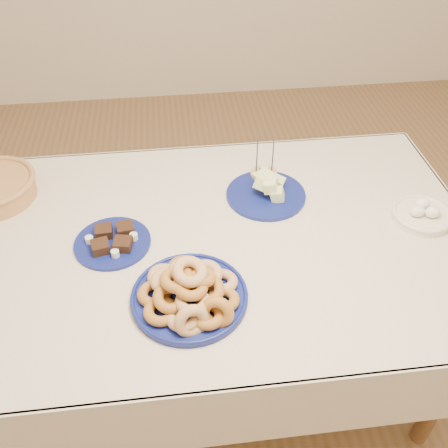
{
  "coord_description": "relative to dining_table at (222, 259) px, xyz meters",
  "views": [
    {
      "loc": [
        -0.14,
        -1.19,
        1.86
      ],
      "look_at": [
        0.0,
        -0.05,
        0.85
      ],
      "focal_mm": 40.0,
      "sensor_mm": 36.0,
      "label": 1
    }
  ],
  "objects": [
    {
      "name": "ground",
      "position": [
        0.0,
        0.0,
        -0.64
      ],
      "size": [
        5.0,
        5.0,
        0.0
      ],
      "primitive_type": "plane",
      "color": "brown",
      "rests_on": "ground"
    },
    {
      "name": "dining_table",
      "position": [
        0.0,
        0.0,
        0.0
      ],
      "size": [
        1.71,
        1.11,
        0.75
      ],
      "color": "brown",
      "rests_on": "ground"
    },
    {
      "name": "donut_platter",
      "position": [
        -0.12,
        -0.26,
        0.15
      ],
      "size": [
        0.38,
        0.38,
        0.15
      ],
      "rotation": [
        0.0,
        0.0,
        0.14
      ],
      "color": "navy",
      "rests_on": "dining_table"
    },
    {
      "name": "melon_plate",
      "position": [
        0.18,
        0.19,
        0.14
      ],
      "size": [
        0.32,
        0.32,
        0.1
      ],
      "rotation": [
        0.0,
        0.0,
        0.13
      ],
      "color": "navy",
      "rests_on": "dining_table"
    },
    {
      "name": "brownie_plate",
      "position": [
        -0.35,
        0.01,
        0.12
      ],
      "size": [
        0.29,
        0.29,
        0.04
      ],
      "rotation": [
        0.0,
        0.0,
        0.19
      ],
      "color": "navy",
      "rests_on": "dining_table"
    },
    {
      "name": "candle_holder",
      "position": [
        0.19,
        0.31,
        0.12
      ],
      "size": [
        0.12,
        0.12,
        0.17
      ],
      "rotation": [
        0.0,
        0.0,
        -0.26
      ],
      "color": "tan",
      "rests_on": "dining_table"
    },
    {
      "name": "egg_bowl",
      "position": [
        0.68,
        0.01,
        0.13
      ],
      "size": [
        0.2,
        0.2,
        0.07
      ],
      "rotation": [
        0.0,
        0.0,
        -0.02
      ],
      "color": "silver",
      "rests_on": "dining_table"
    }
  ]
}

